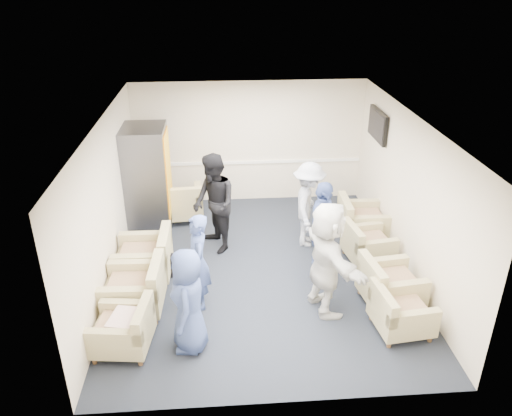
{
  "coord_description": "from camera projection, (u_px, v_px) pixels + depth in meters",
  "views": [
    {
      "loc": [
        -0.64,
        -7.44,
        4.85
      ],
      "look_at": [
        -0.06,
        0.2,
        1.12
      ],
      "focal_mm": 35.0,
      "sensor_mm": 36.0,
      "label": 1
    }
  ],
  "objects": [
    {
      "name": "armchair_right_far",
      "position": [
        359.0,
        221.0,
        9.74
      ],
      "size": [
        0.9,
        0.9,
        0.69
      ],
      "rotation": [
        0.0,
        0.0,
        1.54
      ],
      "color": "tan",
      "rests_on": "floor"
    },
    {
      "name": "tv",
      "position": [
        378.0,
        125.0,
        9.71
      ],
      "size": [
        0.1,
        1.0,
        0.58
      ],
      "color": "black",
      "rests_on": "right_wall"
    },
    {
      "name": "vending_machine",
      "position": [
        148.0,
        179.0,
        9.83
      ],
      "size": [
        0.86,
        1.0,
        2.11
      ],
      "color": "#53545B",
      "rests_on": "floor"
    },
    {
      "name": "pillow",
      "position": [
        124.0,
        320.0,
        6.82
      ],
      "size": [
        0.45,
        0.54,
        0.14
      ],
      "primitive_type": "cube",
      "rotation": [
        0.0,
        0.0,
        -1.8
      ],
      "color": "silver",
      "rests_on": "armchair_left_near"
    },
    {
      "name": "armchair_left_far",
      "position": [
        147.0,
        259.0,
        8.47
      ],
      "size": [
        0.92,
        0.92,
        0.73
      ],
      "rotation": [
        0.0,
        0.0,
        -1.58
      ],
      "color": "tan",
      "rests_on": "floor"
    },
    {
      "name": "person_front_right",
      "position": [
        327.0,
        259.0,
        7.44
      ],
      "size": [
        0.91,
        1.77,
        1.82
      ],
      "primitive_type": "imported",
      "rotation": [
        0.0,
        0.0,
        1.8
      ],
      "color": "silver",
      "rests_on": "floor"
    },
    {
      "name": "right_wall",
      "position": [
        408.0,
        196.0,
        8.41
      ],
      "size": [
        0.02,
        6.0,
        2.7
      ],
      "primitive_type": "cube",
      "color": "beige",
      "rests_on": "floor"
    },
    {
      "name": "floor",
      "position": [
        260.0,
        269.0,
        8.83
      ],
      "size": [
        6.0,
        6.0,
        0.0
      ],
      "primitive_type": "plane",
      "color": "black",
      "rests_on": "ground"
    },
    {
      "name": "ceiling",
      "position": [
        261.0,
        121.0,
        7.65
      ],
      "size": [
        6.0,
        6.0,
        0.0
      ],
      "primitive_type": "plane",
      "rotation": [
        3.14,
        0.0,
        0.0
      ],
      "color": "silver",
      "rests_on": "back_wall"
    },
    {
      "name": "left_wall",
      "position": [
        107.0,
        205.0,
        8.07
      ],
      "size": [
        0.02,
        6.0,
        2.7
      ],
      "primitive_type": "cube",
      "color": "beige",
      "rests_on": "floor"
    },
    {
      "name": "armchair_right_near",
      "position": [
        399.0,
        313.0,
        7.23
      ],
      "size": [
        0.85,
        0.85,
        0.62
      ],
      "rotation": [
        0.0,
        0.0,
        1.68
      ],
      "color": "tan",
      "rests_on": "floor"
    },
    {
      "name": "armchair_right_midfar",
      "position": [
        366.0,
        245.0,
        8.98
      ],
      "size": [
        0.89,
        0.89,
        0.62
      ],
      "rotation": [
        0.0,
        0.0,
        1.72
      ],
      "color": "tan",
      "rests_on": "floor"
    },
    {
      "name": "person_mid_right",
      "position": [
        321.0,
        230.0,
        8.32
      ],
      "size": [
        0.79,
        1.1,
        1.74
      ],
      "primitive_type": "imported",
      "rotation": [
        0.0,
        0.0,
        1.17
      ],
      "color": "#394D8A",
      "rests_on": "floor"
    },
    {
      "name": "person_front_left",
      "position": [
        188.0,
        301.0,
        6.73
      ],
      "size": [
        0.54,
        0.79,
        1.55
      ],
      "primitive_type": "imported",
      "rotation": [
        0.0,
        0.0,
        -1.64
      ],
      "color": "#394D8A",
      "rests_on": "floor"
    },
    {
      "name": "person_back_right",
      "position": [
        309.0,
        205.0,
        9.3
      ],
      "size": [
        0.85,
        1.18,
        1.65
      ],
      "primitive_type": "imported",
      "rotation": [
        0.0,
        0.0,
        1.34
      ],
      "color": "silver",
      "rests_on": "floor"
    },
    {
      "name": "person_mid_left",
      "position": [
        198.0,
        262.0,
        7.58
      ],
      "size": [
        0.46,
        0.62,
        1.57
      ],
      "primitive_type": "imported",
      "rotation": [
        0.0,
        0.0,
        -1.41
      ],
      "color": "#394D8A",
      "rests_on": "floor"
    },
    {
      "name": "armchair_corner",
      "position": [
        181.0,
        204.0,
        10.44
      ],
      "size": [
        0.95,
        0.95,
        0.71
      ],
      "rotation": [
        0.0,
        0.0,
        3.22
      ],
      "color": "tan",
      "rests_on": "floor"
    },
    {
      "name": "backpack",
      "position": [
        166.0,
        264.0,
        8.55
      ],
      "size": [
        0.3,
        0.24,
        0.46
      ],
      "rotation": [
        0.0,
        0.0,
        0.17
      ],
      "color": "black",
      "rests_on": "floor"
    },
    {
      "name": "front_wall",
      "position": [
        283.0,
        314.0,
        5.55
      ],
      "size": [
        5.0,
        0.02,
        2.7
      ],
      "primitive_type": "cube",
      "color": "beige",
      "rests_on": "floor"
    },
    {
      "name": "back_wall",
      "position": [
        249.0,
        143.0,
        10.93
      ],
      "size": [
        5.0,
        0.02,
        2.7
      ],
      "primitive_type": "cube",
      "color": "beige",
      "rests_on": "floor"
    },
    {
      "name": "chair_rail",
      "position": [
        250.0,
        162.0,
        11.11
      ],
      "size": [
        4.98,
        0.04,
        0.06
      ],
      "primitive_type": "cube",
      "color": "white",
      "rests_on": "back_wall"
    },
    {
      "name": "armchair_left_near",
      "position": [
        126.0,
        331.0,
        6.88
      ],
      "size": [
        0.86,
        0.86,
        0.62
      ],
      "rotation": [
        0.0,
        0.0,
        -1.69
      ],
      "color": "tan",
      "rests_on": "floor"
    },
    {
      "name": "armchair_left_mid",
      "position": [
        138.0,
        291.0,
        7.65
      ],
      "size": [
        0.92,
        0.92,
        0.71
      ],
      "rotation": [
        0.0,
        0.0,
        -1.61
      ],
      "color": "tan",
      "rests_on": "floor"
    },
    {
      "name": "armchair_right_midnear",
      "position": [
        388.0,
        286.0,
        7.8
      ],
      "size": [
        0.95,
        0.95,
        0.68
      ],
      "rotation": [
        0.0,
        0.0,
        1.7
      ],
      "color": "tan",
      "rests_on": "floor"
    },
    {
      "name": "person_back_left",
      "position": [
        214.0,
        204.0,
        9.09
      ],
      "size": [
        1.0,
        1.11,
        1.87
      ],
      "primitive_type": "imported",
      "rotation": [
        0.0,
        0.0,
        -1.18
      ],
      "color": "black",
      "rests_on": "floor"
    }
  ]
}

